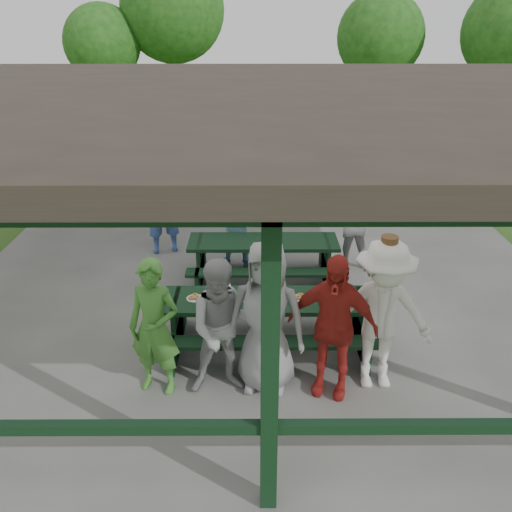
{
  "coord_description": "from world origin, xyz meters",
  "views": [
    {
      "loc": [
        -0.13,
        -7.49,
        4.31
      ],
      "look_at": [
        -0.1,
        -0.3,
        1.06
      ],
      "focal_mm": 38.0,
      "sensor_mm": 36.0,
      "label": 1
    }
  ],
  "objects_px": {
    "spectator_lblue": "(237,224)",
    "contestant_white_fedora": "(381,316)",
    "farm_trailer": "(239,143)",
    "contestant_red": "(332,326)",
    "spectator_grey": "(352,223)",
    "pickup_truck": "(319,149)",
    "picnic_table_near": "(269,316)",
    "contestant_grey_mid": "(266,318)",
    "contestant_green": "(155,328)",
    "spectator_blue": "(161,203)",
    "contestant_grey_left": "(223,328)",
    "picnic_table_far": "(263,256)"
  },
  "relations": [
    {
      "from": "spectator_lblue",
      "to": "contestant_white_fedora",
      "type": "bearing_deg",
      "value": 123.11
    },
    {
      "from": "contestant_white_fedora",
      "to": "farm_trailer",
      "type": "relative_size",
      "value": 0.5
    },
    {
      "from": "contestant_red",
      "to": "spectator_lblue",
      "type": "distance_m",
      "value": 3.85
    },
    {
      "from": "spectator_grey",
      "to": "farm_trailer",
      "type": "distance_m",
      "value": 7.64
    },
    {
      "from": "pickup_truck",
      "to": "picnic_table_near",
      "type": "bearing_deg",
      "value": -168.91
    },
    {
      "from": "pickup_truck",
      "to": "spectator_lblue",
      "type": "bearing_deg",
      "value": -177.67
    },
    {
      "from": "contestant_grey_mid",
      "to": "spectator_lblue",
      "type": "xyz_separation_m",
      "value": [
        -0.44,
        3.55,
        -0.19
      ]
    },
    {
      "from": "contestant_grey_mid",
      "to": "farm_trailer",
      "type": "xyz_separation_m",
      "value": [
        -0.59,
        10.87,
        -0.37
      ]
    },
    {
      "from": "spectator_grey",
      "to": "spectator_lblue",
      "type": "bearing_deg",
      "value": 12.13
    },
    {
      "from": "contestant_grey_mid",
      "to": "spectator_grey",
      "type": "relative_size",
      "value": 1.2
    },
    {
      "from": "contestant_green",
      "to": "farm_trailer",
      "type": "relative_size",
      "value": 0.43
    },
    {
      "from": "contestant_grey_mid",
      "to": "spectator_blue",
      "type": "xyz_separation_m",
      "value": [
        -1.86,
        4.1,
        0.03
      ]
    },
    {
      "from": "contestant_green",
      "to": "contestant_grey_left",
      "type": "relative_size",
      "value": 1.0
    },
    {
      "from": "picnic_table_near",
      "to": "picnic_table_far",
      "type": "distance_m",
      "value": 2.0
    },
    {
      "from": "picnic_table_far",
      "to": "spectator_blue",
      "type": "relative_size",
      "value": 1.26
    },
    {
      "from": "picnic_table_near",
      "to": "farm_trailer",
      "type": "distance_m",
      "value": 10.05
    },
    {
      "from": "contestant_green",
      "to": "contestant_grey_mid",
      "type": "bearing_deg",
      "value": 16.0
    },
    {
      "from": "contestant_grey_left",
      "to": "spectator_grey",
      "type": "distance_m",
      "value": 4.19
    },
    {
      "from": "spectator_lblue",
      "to": "farm_trailer",
      "type": "relative_size",
      "value": 0.39
    },
    {
      "from": "picnic_table_far",
      "to": "contestant_grey_mid",
      "type": "distance_m",
      "value": 2.87
    },
    {
      "from": "picnic_table_far",
      "to": "picnic_table_near",
      "type": "bearing_deg",
      "value": -88.78
    },
    {
      "from": "pickup_truck",
      "to": "farm_trailer",
      "type": "distance_m",
      "value": 2.57
    },
    {
      "from": "spectator_blue",
      "to": "spectator_grey",
      "type": "height_order",
      "value": "spectator_blue"
    },
    {
      "from": "contestant_red",
      "to": "contestant_white_fedora",
      "type": "bearing_deg",
      "value": 29.49
    },
    {
      "from": "contestant_grey_left",
      "to": "pickup_truck",
      "type": "height_order",
      "value": "contestant_grey_left"
    },
    {
      "from": "spectator_grey",
      "to": "contestant_green",
      "type": "bearing_deg",
      "value": 63.24
    },
    {
      "from": "picnic_table_far",
      "to": "contestant_grey_left",
      "type": "relative_size",
      "value": 1.45
    },
    {
      "from": "contestant_red",
      "to": "contestant_grey_left",
      "type": "bearing_deg",
      "value": -163.55
    },
    {
      "from": "contestant_grey_mid",
      "to": "pickup_truck",
      "type": "relative_size",
      "value": 0.33
    },
    {
      "from": "contestant_grey_mid",
      "to": "pickup_truck",
      "type": "bearing_deg",
      "value": 88.14
    },
    {
      "from": "contestant_green",
      "to": "contestant_red",
      "type": "relative_size",
      "value": 0.95
    },
    {
      "from": "contestant_white_fedora",
      "to": "farm_trailer",
      "type": "distance_m",
      "value": 11.02
    },
    {
      "from": "contestant_white_fedora",
      "to": "picnic_table_far",
      "type": "bearing_deg",
      "value": 114.56
    },
    {
      "from": "contestant_grey_left",
      "to": "contestant_white_fedora",
      "type": "distance_m",
      "value": 1.86
    },
    {
      "from": "contestant_white_fedora",
      "to": "spectator_blue",
      "type": "relative_size",
      "value": 1.0
    },
    {
      "from": "farm_trailer",
      "to": "contestant_grey_left",
      "type": "bearing_deg",
      "value": -86.8
    },
    {
      "from": "farm_trailer",
      "to": "contestant_white_fedora",
      "type": "bearing_deg",
      "value": -77.11
    },
    {
      "from": "contestant_grey_mid",
      "to": "spectator_grey",
      "type": "distance_m",
      "value": 3.9
    },
    {
      "from": "contestant_green",
      "to": "contestant_red",
      "type": "xyz_separation_m",
      "value": [
        2.06,
        -0.04,
        0.05
      ]
    },
    {
      "from": "spectator_lblue",
      "to": "spectator_grey",
      "type": "relative_size",
      "value": 0.96
    },
    {
      "from": "picnic_table_far",
      "to": "contestant_grey_left",
      "type": "height_order",
      "value": "contestant_grey_left"
    },
    {
      "from": "picnic_table_near",
      "to": "farm_trailer",
      "type": "height_order",
      "value": "farm_trailer"
    },
    {
      "from": "spectator_blue",
      "to": "spectator_grey",
      "type": "relative_size",
      "value": 1.24
    },
    {
      "from": "picnic_table_near",
      "to": "picnic_table_far",
      "type": "relative_size",
      "value": 1.14
    },
    {
      "from": "picnic_table_far",
      "to": "contestant_white_fedora",
      "type": "distance_m",
      "value": 3.15
    },
    {
      "from": "picnic_table_far",
      "to": "spectator_blue",
      "type": "height_order",
      "value": "spectator_blue"
    },
    {
      "from": "contestant_red",
      "to": "pickup_truck",
      "type": "height_order",
      "value": "contestant_red"
    },
    {
      "from": "contestant_grey_left",
      "to": "contestant_grey_mid",
      "type": "height_order",
      "value": "contestant_grey_mid"
    },
    {
      "from": "picnic_table_near",
      "to": "contestant_white_fedora",
      "type": "relative_size",
      "value": 1.44
    },
    {
      "from": "spectator_blue",
      "to": "contestant_red",
      "type": "bearing_deg",
      "value": 102.01
    }
  ]
}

